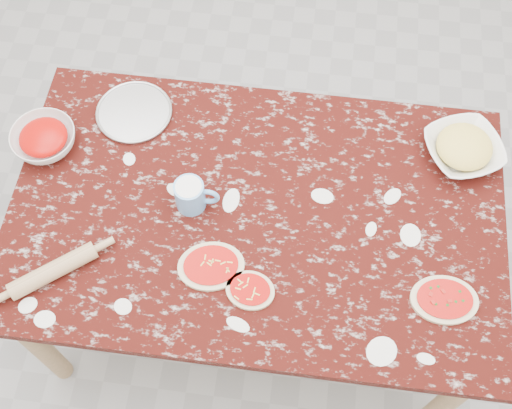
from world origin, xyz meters
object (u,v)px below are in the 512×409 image
object	(u,v)px
cheese_bowl	(463,150)
rolling_pin	(53,271)
flour_mug	(191,195)
sauce_bowl	(44,140)
worktable	(256,223)
pizza_tray	(134,113)

from	to	relation	value
cheese_bowl	rolling_pin	world-z (taller)	cheese_bowl
flour_mug	rolling_pin	world-z (taller)	flour_mug
rolling_pin	cheese_bowl	bearing A→B (deg)	25.73
sauce_bowl	rolling_pin	xyz separation A→B (m)	(0.16, -0.46, -0.01)
sauce_bowl	flour_mug	size ratio (longest dim) A/B	1.51
worktable	pizza_tray	xyz separation A→B (m)	(-0.47, 0.33, 0.09)
pizza_tray	cheese_bowl	distance (m)	1.13
worktable	sauce_bowl	size ratio (longest dim) A/B	7.35
pizza_tray	flour_mug	distance (m)	0.43
sauce_bowl	cheese_bowl	bearing A→B (deg)	5.79
cheese_bowl	flour_mug	size ratio (longest dim) A/B	1.73
worktable	pizza_tray	distance (m)	0.58
cheese_bowl	rolling_pin	size ratio (longest dim) A/B	0.90
worktable	rolling_pin	distance (m)	0.66
pizza_tray	sauce_bowl	size ratio (longest dim) A/B	1.20
cheese_bowl	worktable	bearing A→B (deg)	-155.11
worktable	flour_mug	size ratio (longest dim) A/B	11.12
pizza_tray	cheese_bowl	size ratio (longest dim) A/B	1.05
sauce_bowl	rolling_pin	distance (m)	0.48
flour_mug	rolling_pin	bearing A→B (deg)	-141.81
pizza_tray	cheese_bowl	bearing A→B (deg)	-1.31
cheese_bowl	rolling_pin	distance (m)	1.38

